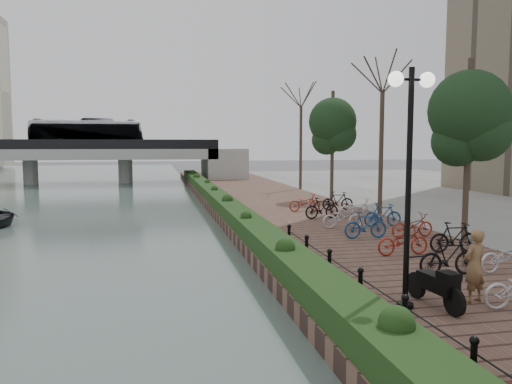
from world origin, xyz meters
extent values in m
cube|color=brown|center=(4.00, 17.50, 0.25)|extent=(8.00, 75.00, 0.50)
cube|color=#1D3915|center=(0.60, 20.00, 0.80)|extent=(1.10, 56.00, 0.60)
cylinder|color=black|center=(1.40, -1.00, 0.85)|extent=(0.10, 0.10, 0.70)
cylinder|color=black|center=(1.40, 1.00, 0.85)|extent=(0.10, 0.10, 0.70)
cylinder|color=black|center=(1.40, 3.00, 0.85)|extent=(0.10, 0.10, 0.70)
cylinder|color=black|center=(1.40, 5.00, 0.85)|extent=(0.10, 0.10, 0.70)
cylinder|color=black|center=(1.40, 7.00, 0.85)|extent=(0.10, 0.10, 0.70)
cylinder|color=black|center=(1.40, 9.00, 0.85)|extent=(0.10, 0.10, 0.70)
cylinder|color=black|center=(2.21, 2.49, 3.03)|extent=(0.12, 0.12, 5.06)
cylinder|color=black|center=(2.21, 2.49, 5.31)|extent=(0.70, 0.06, 0.06)
sphere|color=white|center=(1.86, 2.49, 5.31)|extent=(0.32, 0.32, 0.32)
sphere|color=white|center=(2.56, 2.49, 5.31)|extent=(0.32, 0.32, 0.32)
imported|color=brown|center=(3.87, 2.54, 1.31)|extent=(0.68, 0.54, 1.62)
imported|color=black|center=(4.60, 4.68, 1.00)|extent=(0.47, 1.66, 1.00)
imported|color=#9F2617|center=(4.60, 7.28, 0.95)|extent=(0.60, 1.72, 0.90)
imported|color=navy|center=(4.60, 9.88, 1.00)|extent=(0.47, 1.66, 1.00)
imported|color=silver|center=(4.60, 12.48, 0.95)|extent=(0.60, 1.71, 0.90)
imported|color=black|center=(4.60, 15.08, 1.00)|extent=(0.47, 1.66, 1.00)
imported|color=#9F2617|center=(4.60, 17.68, 0.95)|extent=(0.60, 1.72, 0.90)
imported|color=silver|center=(6.40, 4.68, 0.95)|extent=(0.60, 1.71, 0.90)
imported|color=black|center=(6.40, 7.28, 1.00)|extent=(0.47, 1.66, 1.00)
imported|color=#9F2617|center=(6.40, 9.88, 0.95)|extent=(0.60, 1.71, 0.90)
imported|color=navy|center=(6.40, 12.48, 1.00)|extent=(0.47, 1.66, 1.00)
imported|color=silver|center=(6.40, 15.08, 0.95)|extent=(0.60, 1.71, 0.90)
imported|color=black|center=(6.40, 17.68, 1.00)|extent=(0.47, 1.66, 1.00)
cube|color=#9B9B96|center=(-15.00, 45.00, 3.00)|extent=(36.00, 8.00, 1.00)
cube|color=black|center=(-15.00, 41.10, 3.95)|extent=(36.00, 0.15, 0.90)
cube|color=black|center=(-15.00, 48.90, 3.95)|extent=(36.00, 0.15, 0.90)
cylinder|color=#9B9B96|center=(-15.00, 45.00, 1.25)|extent=(1.40, 1.40, 2.50)
cylinder|color=#9B9B96|center=(-6.00, 45.00, 1.25)|extent=(1.40, 1.40, 2.50)
imported|color=white|center=(-9.54, 45.00, 5.00)|extent=(2.52, 10.77, 3.00)
camera|label=1|loc=(-2.97, -7.06, 3.99)|focal=35.00mm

